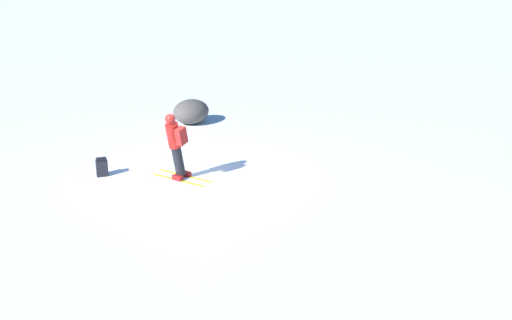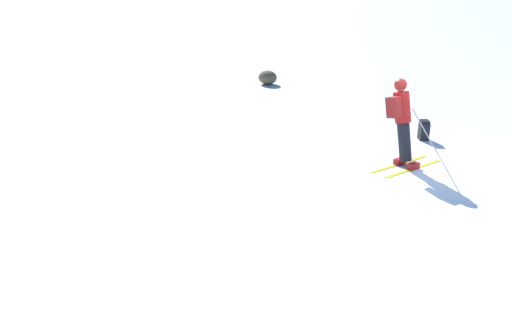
% 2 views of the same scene
% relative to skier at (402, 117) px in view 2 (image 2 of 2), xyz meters
% --- Properties ---
extents(ground_plane, '(300.00, 300.00, 0.00)m').
position_rel_skier_xyz_m(ground_plane, '(-0.71, -0.08, -1.06)').
color(ground_plane, white).
extents(skier, '(1.26, 1.84, 1.90)m').
position_rel_skier_xyz_m(skier, '(0.00, 0.00, 0.00)').
color(skier, yellow).
rests_on(skier, ground).
extents(spare_backpack, '(0.36, 0.32, 0.50)m').
position_rel_skier_xyz_m(spare_backpack, '(1.22, -1.69, -0.81)').
color(spare_backpack, black).
rests_on(spare_backpack, ground).
extents(exposed_boulder_0, '(0.81, 0.69, 0.53)m').
position_rel_skier_xyz_m(exposed_boulder_0, '(9.06, -0.72, -0.79)').
color(exposed_boulder_0, brown).
rests_on(exposed_boulder_0, ground).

